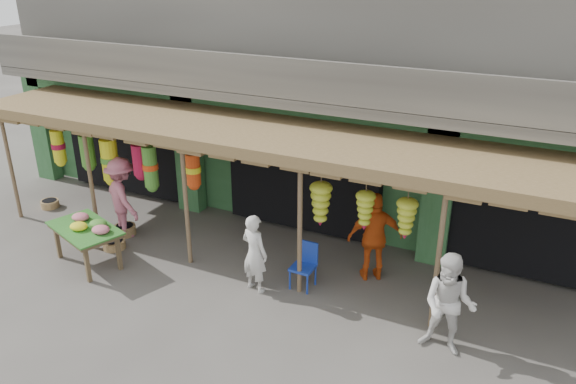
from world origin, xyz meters
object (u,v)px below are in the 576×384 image
at_px(flower_table, 86,229).
at_px(person_shopper, 123,198).
at_px(person_vendor, 375,237).
at_px(person_right, 449,305).
at_px(person_front, 255,253).
at_px(blue_chair, 305,262).

bearing_deg(flower_table, person_shopper, 117.01).
height_order(person_vendor, person_shopper, person_shopper).
xyz_separation_m(person_right, person_vendor, (-1.73, 1.62, 0.04)).
height_order(person_front, person_right, person_right).
distance_m(blue_chair, person_front, 1.00).
xyz_separation_m(blue_chair, person_shopper, (-4.50, 0.13, 0.43)).
bearing_deg(person_shopper, flower_table, 124.41).
distance_m(flower_table, person_front, 3.60).
bearing_deg(person_vendor, blue_chair, 6.00).
height_order(person_front, person_shopper, person_shopper).
distance_m(blue_chair, person_shopper, 4.52).
xyz_separation_m(flower_table, blue_chair, (4.33, 1.17, -0.28)).
bearing_deg(blue_chair, person_front, -143.67).
xyz_separation_m(blue_chair, person_front, (-0.78, -0.55, 0.28)).
xyz_separation_m(flower_table, person_right, (7.16, 0.38, 0.09)).
bearing_deg(person_vendor, flower_table, -10.71).
bearing_deg(flower_table, person_right, 22.69).
bearing_deg(blue_chair, flower_table, -163.41).
xyz_separation_m(person_front, person_shopper, (-3.72, 0.68, 0.15)).
height_order(flower_table, person_front, person_front).
bearing_deg(person_vendor, person_front, 5.17).
xyz_separation_m(person_front, person_right, (3.61, -0.24, 0.09)).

